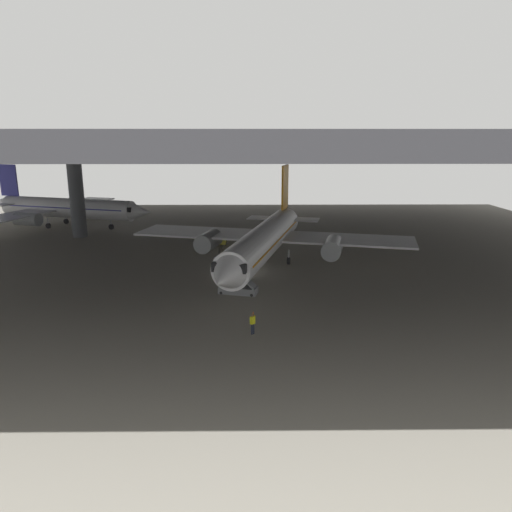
{
  "coord_description": "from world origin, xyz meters",
  "views": [
    {
      "loc": [
        0.63,
        -52.85,
        15.04
      ],
      "look_at": [
        1.2,
        -2.97,
        2.53
      ],
      "focal_mm": 33.53,
      "sensor_mm": 36.0,
      "label": 1
    }
  ],
  "objects_px": {
    "crew_worker_near_nose": "(253,322)",
    "airplane_distant": "(65,208)",
    "crew_worker_by_stairs": "(226,275)",
    "traffic_cone_orange": "(253,314)",
    "airplane_main": "(265,239)",
    "baggage_tug": "(222,241)",
    "boarding_stairs": "(238,286)"
  },
  "relations": [
    {
      "from": "airplane_main",
      "to": "crew_worker_near_nose",
      "type": "bearing_deg",
      "value": -94.61
    },
    {
      "from": "boarding_stairs",
      "to": "airplane_distant",
      "type": "height_order",
      "value": "airplane_distant"
    },
    {
      "from": "airplane_distant",
      "to": "crew_worker_near_nose",
      "type": "bearing_deg",
      "value": -55.51
    },
    {
      "from": "boarding_stairs",
      "to": "crew_worker_by_stairs",
      "type": "bearing_deg",
      "value": 111.66
    },
    {
      "from": "boarding_stairs",
      "to": "airplane_distant",
      "type": "bearing_deg",
      "value": 129.99
    },
    {
      "from": "crew_worker_by_stairs",
      "to": "airplane_distant",
      "type": "height_order",
      "value": "airplane_distant"
    },
    {
      "from": "crew_worker_near_nose",
      "to": "baggage_tug",
      "type": "bearing_deg",
      "value": 97.55
    },
    {
      "from": "crew_worker_near_nose",
      "to": "airplane_distant",
      "type": "relative_size",
      "value": 0.05
    },
    {
      "from": "traffic_cone_orange",
      "to": "baggage_tug",
      "type": "bearing_deg",
      "value": 98.58
    },
    {
      "from": "crew_worker_by_stairs",
      "to": "boarding_stairs",
      "type": "bearing_deg",
      "value": -68.34
    },
    {
      "from": "traffic_cone_orange",
      "to": "baggage_tug",
      "type": "xyz_separation_m",
      "value": [
        -4.31,
        28.54,
        0.23
      ]
    },
    {
      "from": "airplane_main",
      "to": "baggage_tug",
      "type": "xyz_separation_m",
      "value": [
        -5.82,
        12.48,
        -2.88
      ]
    },
    {
      "from": "airplane_main",
      "to": "crew_worker_by_stairs",
      "type": "relative_size",
      "value": 20.87
    },
    {
      "from": "crew_worker_near_nose",
      "to": "crew_worker_by_stairs",
      "type": "relative_size",
      "value": 1.01
    },
    {
      "from": "crew_worker_near_nose",
      "to": "baggage_tug",
      "type": "distance_m",
      "value": 32.33
    },
    {
      "from": "crew_worker_by_stairs",
      "to": "baggage_tug",
      "type": "bearing_deg",
      "value": 94.65
    },
    {
      "from": "airplane_distant",
      "to": "crew_worker_by_stairs",
      "type": "bearing_deg",
      "value": -48.59
    },
    {
      "from": "crew_worker_near_nose",
      "to": "traffic_cone_orange",
      "type": "xyz_separation_m",
      "value": [
        0.06,
        3.5,
        -0.69
      ]
    },
    {
      "from": "crew_worker_near_nose",
      "to": "airplane_distant",
      "type": "xyz_separation_m",
      "value": [
        -31.76,
        46.24,
        2.26
      ]
    },
    {
      "from": "crew_worker_by_stairs",
      "to": "traffic_cone_orange",
      "type": "xyz_separation_m",
      "value": [
        2.78,
        -9.81,
        -0.68
      ]
    },
    {
      "from": "boarding_stairs",
      "to": "traffic_cone_orange",
      "type": "distance_m",
      "value": 6.77
    },
    {
      "from": "traffic_cone_orange",
      "to": "boarding_stairs",
      "type": "bearing_deg",
      "value": 102.84
    },
    {
      "from": "baggage_tug",
      "to": "airplane_main",
      "type": "bearing_deg",
      "value": -64.97
    },
    {
      "from": "airplane_main",
      "to": "traffic_cone_orange",
      "type": "height_order",
      "value": "airplane_main"
    },
    {
      "from": "crew_worker_by_stairs",
      "to": "traffic_cone_orange",
      "type": "distance_m",
      "value": 10.22
    },
    {
      "from": "crew_worker_near_nose",
      "to": "airplane_main",
      "type": "bearing_deg",
      "value": 85.39
    },
    {
      "from": "crew_worker_by_stairs",
      "to": "traffic_cone_orange",
      "type": "relative_size",
      "value": 2.83
    },
    {
      "from": "airplane_main",
      "to": "traffic_cone_orange",
      "type": "xyz_separation_m",
      "value": [
        -1.52,
        -16.07,
        -3.12
      ]
    },
    {
      "from": "boarding_stairs",
      "to": "crew_worker_near_nose",
      "type": "bearing_deg",
      "value": -81.87
    },
    {
      "from": "boarding_stairs",
      "to": "traffic_cone_orange",
      "type": "xyz_separation_m",
      "value": [
        1.5,
        -6.59,
        -0.44
      ]
    },
    {
      "from": "airplane_distant",
      "to": "baggage_tug",
      "type": "bearing_deg",
      "value": -27.29
    },
    {
      "from": "baggage_tug",
      "to": "traffic_cone_orange",
      "type": "bearing_deg",
      "value": -81.42
    }
  ]
}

